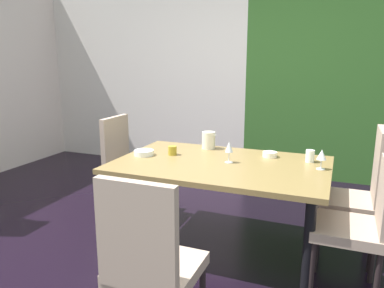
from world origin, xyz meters
The scene contains 15 objects.
ground_plane centered at (0.00, 0.00, -0.01)m, with size 6.22×5.27×0.02m, color black.
back_panel_interior centered at (-1.49, 2.59, 1.36)m, with size 3.24×0.10×2.71m, color silver.
garden_window_panel centered at (1.62, 2.59, 1.36)m, with size 2.99×0.10×2.71m, color #326126.
dining_table centered at (0.49, 0.31, 0.67)m, with size 1.67×1.07×0.75m.
chair_right_far centered at (1.53, 0.58, 0.57)m, with size 0.44×0.44×1.05m.
chair_right_near centered at (1.52, 0.05, 0.54)m, with size 0.44×0.44×0.95m.
chair_left_far centered at (-0.56, 0.58, 0.56)m, with size 0.45×0.44×1.01m.
chair_head_near centered at (0.50, -0.92, 0.56)m, with size 0.44×0.44×1.02m.
wine_glass_center centered at (0.55, 0.34, 0.87)m, with size 0.06×0.06×0.17m.
wine_glass_near_shelf centered at (1.24, 0.42, 0.86)m, with size 0.07×0.07×0.15m.
serving_bowl_east centered at (-0.19, 0.29, 0.77)m, with size 0.17×0.17×0.04m, color white.
serving_bowl_corner centered at (0.82, 0.64, 0.77)m, with size 0.12×0.12×0.04m, color white.
cup_left centered at (0.03, 0.39, 0.79)m, with size 0.07×0.07×0.08m, color #A89227.
cup_right centered at (1.14, 0.59, 0.80)m, with size 0.07×0.07×0.10m, color white.
pitcher_south centered at (0.24, 0.72, 0.83)m, with size 0.14×0.12×0.16m.
Camera 1 is at (1.34, -2.44, 1.56)m, focal length 35.00 mm.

